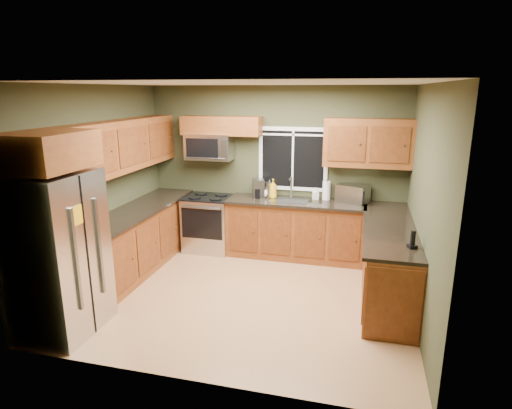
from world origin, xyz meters
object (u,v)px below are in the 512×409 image
at_px(microwave, 210,147).
at_px(cordless_phone, 412,243).
at_px(refrigerator, 59,254).
at_px(coffee_maker, 258,189).
at_px(paper_towel_roll, 326,191).
at_px(range, 209,223).
at_px(kettle, 270,189).
at_px(soap_bottle_a, 273,189).
at_px(toaster_oven, 353,193).
at_px(soap_bottle_b, 316,194).
at_px(soap_bottle_c, 263,192).

distance_m(microwave, cordless_phone, 3.64).
bearing_deg(refrigerator, cordless_phone, 15.53).
distance_m(coffee_maker, paper_towel_roll, 1.09).
height_order(range, cordless_phone, cordless_phone).
height_order(range, paper_towel_roll, paper_towel_roll).
bearing_deg(kettle, coffee_maker, -153.61).
bearing_deg(soap_bottle_a, paper_towel_roll, 7.80).
xyz_separation_m(toaster_oven, soap_bottle_b, (-0.58, 0.03, -0.04)).
bearing_deg(toaster_oven, soap_bottle_a, -177.66).
bearing_deg(paper_towel_roll, refrigerator, -131.15).
height_order(microwave, kettle, microwave).
xyz_separation_m(refrigerator, paper_towel_roll, (2.60, 2.98, 0.19)).
relative_size(refrigerator, soap_bottle_a, 5.79).
xyz_separation_m(refrigerator, range, (0.69, 2.77, -0.43)).
relative_size(refrigerator, toaster_oven, 3.33).
relative_size(coffee_maker, kettle, 1.00).
relative_size(refrigerator, microwave, 2.37).
relative_size(kettle, soap_bottle_a, 0.94).
bearing_deg(refrigerator, coffee_maker, 62.07).
height_order(range, microwave, microwave).
relative_size(range, coffee_maker, 3.19).
bearing_deg(soap_bottle_b, soap_bottle_c, -174.93).
height_order(coffee_maker, soap_bottle_c, coffee_maker).
distance_m(microwave, soap_bottle_b, 1.88).
xyz_separation_m(coffee_maker, kettle, (0.17, 0.08, -0.00)).
bearing_deg(soap_bottle_b, paper_towel_roll, 13.06).
distance_m(soap_bottle_b, soap_bottle_c, 0.84).
xyz_separation_m(microwave, coffee_maker, (0.83, -0.04, -0.65)).
height_order(toaster_oven, paper_towel_roll, paper_towel_roll).
xyz_separation_m(paper_towel_roll, soap_bottle_c, (-1.00, -0.11, -0.06)).
distance_m(refrigerator, range, 2.89).
distance_m(soap_bottle_a, soap_bottle_b, 0.68).
xyz_separation_m(kettle, soap_bottle_c, (-0.09, -0.08, -0.05)).
relative_size(refrigerator, paper_towel_roll, 5.56).
distance_m(toaster_oven, soap_bottle_c, 1.42).
height_order(kettle, cordless_phone, kettle).
height_order(range, kettle, kettle).
xyz_separation_m(kettle, cordless_phone, (2.03, -1.92, -0.07)).
bearing_deg(kettle, toaster_oven, -1.47).
relative_size(refrigerator, coffee_maker, 6.12).
bearing_deg(microwave, toaster_oven, 0.25).
xyz_separation_m(range, soap_bottle_b, (1.75, 0.17, 0.57)).
height_order(kettle, soap_bottle_b, kettle).
bearing_deg(soap_bottle_a, microwave, 177.82).
xyz_separation_m(range, soap_bottle_a, (1.07, 0.10, 0.63)).
xyz_separation_m(range, cordless_phone, (3.03, -1.74, 0.53)).
relative_size(microwave, soap_bottle_c, 4.25).
xyz_separation_m(coffee_maker, soap_bottle_b, (0.92, 0.08, -0.04)).
distance_m(refrigerator, paper_towel_roll, 3.96).
bearing_deg(soap_bottle_b, refrigerator, -129.66).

